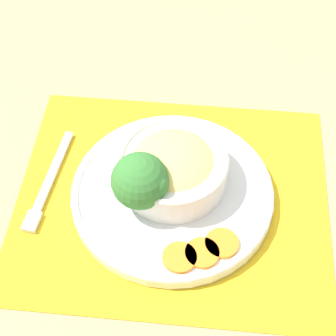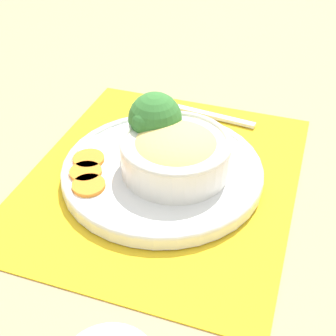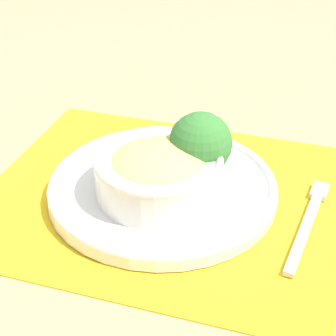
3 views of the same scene
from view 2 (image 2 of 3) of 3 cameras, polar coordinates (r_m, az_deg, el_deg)
ground_plane at (r=0.68m, az=-0.68°, el=-1.23°), size 4.00×4.00×0.00m
placemat at (r=0.68m, az=-0.68°, el=-1.10°), size 0.47×0.40×0.00m
plate at (r=0.67m, az=-0.69°, el=-0.22°), size 0.29×0.29×0.02m
bowl at (r=0.65m, az=1.02°, el=2.15°), size 0.15×0.15×0.06m
broccoli_floret at (r=0.68m, az=-1.64°, el=5.98°), size 0.08×0.08×0.09m
carrot_slice_near at (r=0.69m, az=-9.64°, el=1.09°), size 0.05×0.05×0.01m
carrot_slice_middle at (r=0.66m, az=-10.01°, el=-0.47°), size 0.05×0.05×0.01m
carrot_slice_far at (r=0.64m, az=-9.64°, el=-2.09°), size 0.05×0.05×0.01m
fork at (r=0.82m, az=3.16°, el=6.93°), size 0.05×0.18×0.01m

